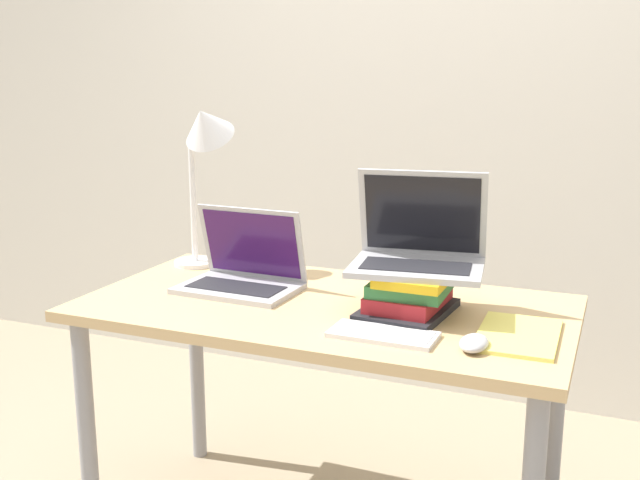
% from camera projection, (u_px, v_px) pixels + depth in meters
% --- Properties ---
extents(wall_back, '(8.00, 0.05, 2.70)m').
position_uv_depth(wall_back, '(437.00, 78.00, 3.06)').
color(wall_back, silver).
rests_on(wall_back, ground_plane).
extents(desk, '(1.35, 0.71, 0.74)m').
position_uv_depth(desk, '(325.00, 333.00, 2.11)').
color(desk, tan).
rests_on(desk, ground_plane).
extents(laptop_left, '(0.35, 0.25, 0.24)m').
position_uv_depth(laptop_left, '(243.00, 273.00, 2.22)').
color(laptop_left, '#B2B2B7').
rests_on(laptop_left, desk).
extents(book_stack, '(0.23, 0.30, 0.12)m').
position_uv_depth(book_stack, '(411.00, 293.00, 1.99)').
color(book_stack, black).
rests_on(book_stack, desk).
extents(laptop_on_books, '(0.38, 0.30, 0.26)m').
position_uv_depth(laptop_on_books, '(418.00, 249.00, 2.00)').
color(laptop_on_books, '#B2B2B7').
rests_on(laptop_on_books, book_stack).
extents(wireless_keyboard, '(0.26, 0.12, 0.01)m').
position_uv_depth(wireless_keyboard, '(383.00, 334.00, 1.82)').
color(wireless_keyboard, silver).
rests_on(wireless_keyboard, desk).
extents(mouse, '(0.07, 0.11, 0.03)m').
position_uv_depth(mouse, '(474.00, 343.00, 1.74)').
color(mouse, '#B2B2B7').
rests_on(mouse, desk).
extents(notepad, '(0.20, 0.30, 0.01)m').
position_uv_depth(notepad, '(518.00, 335.00, 1.82)').
color(notepad, '#EFE066').
rests_on(notepad, desk).
extents(desk_lamp, '(0.23, 0.20, 0.56)m').
position_uv_depth(desk_lamp, '(204.00, 142.00, 2.36)').
color(desk_lamp, white).
rests_on(desk_lamp, desk).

